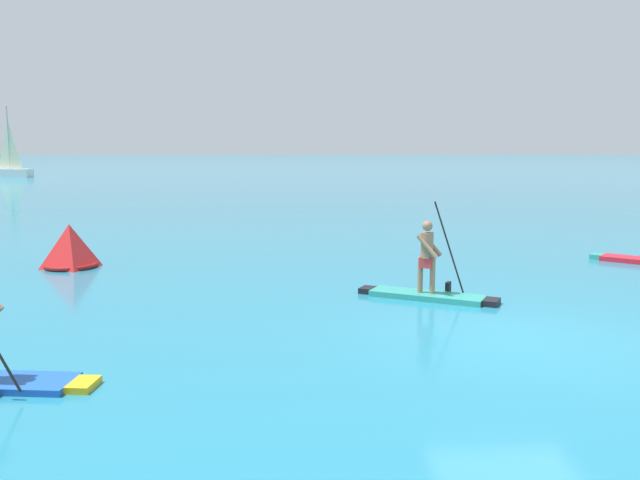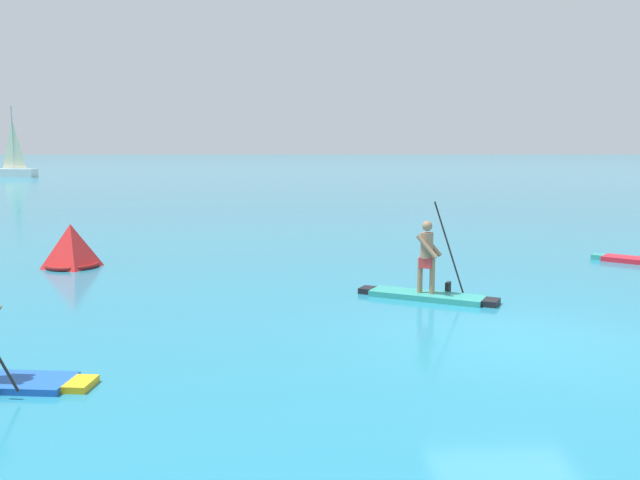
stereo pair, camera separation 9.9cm
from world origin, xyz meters
name	(u,v)px [view 2 (the right image)]	position (x,y,z in m)	size (l,w,h in m)	color
ground	(515,339)	(0.00, 0.00, 0.00)	(440.00, 440.00, 0.00)	teal
paddleboarder_mid_center	(428,283)	(-0.88, 2.93, 0.32)	(2.78, 1.74, 2.01)	teal
race_marker_buoy	(71,248)	(-9.40, 6.83, 0.50)	(1.47, 1.47, 1.13)	red
sailboat_left_horizon	(15,168)	(-31.49, 57.16, 0.88)	(4.39, 2.06, 6.92)	white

